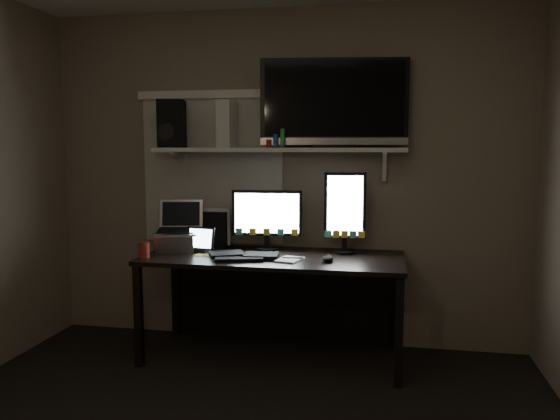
% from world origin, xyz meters
% --- Properties ---
extents(back_wall, '(3.60, 0.00, 3.60)m').
position_xyz_m(back_wall, '(0.00, 1.80, 1.25)').
color(back_wall, '#7B6C58').
rests_on(back_wall, floor).
extents(window_blinds, '(1.10, 0.02, 1.10)m').
position_xyz_m(window_blinds, '(-0.55, 1.79, 1.30)').
color(window_blinds, beige).
rests_on(window_blinds, back_wall).
extents(desk, '(1.80, 0.75, 0.73)m').
position_xyz_m(desk, '(0.00, 1.55, 0.55)').
color(desk, black).
rests_on(desk, floor).
extents(wall_shelf, '(1.80, 0.35, 0.03)m').
position_xyz_m(wall_shelf, '(0.00, 1.62, 1.46)').
color(wall_shelf, beige).
rests_on(wall_shelf, back_wall).
extents(monitor_landscape, '(0.52, 0.10, 0.45)m').
position_xyz_m(monitor_landscape, '(-0.09, 1.63, 0.96)').
color(monitor_landscape, black).
rests_on(monitor_landscape, desk).
extents(monitor_portrait, '(0.30, 0.07, 0.59)m').
position_xyz_m(monitor_portrait, '(0.48, 1.62, 1.02)').
color(monitor_portrait, black).
rests_on(monitor_portrait, desk).
extents(keyboard, '(0.52, 0.32, 0.03)m').
position_xyz_m(keyboard, '(-0.19, 1.34, 0.74)').
color(keyboard, black).
rests_on(keyboard, desk).
extents(mouse, '(0.08, 0.12, 0.04)m').
position_xyz_m(mouse, '(0.40, 1.31, 0.75)').
color(mouse, black).
rests_on(mouse, desk).
extents(notepad, '(0.19, 0.23, 0.01)m').
position_xyz_m(notepad, '(0.14, 1.29, 0.74)').
color(notepad, beige).
rests_on(notepad, desk).
extents(tablet, '(0.23, 0.13, 0.19)m').
position_xyz_m(tablet, '(-0.53, 1.44, 0.82)').
color(tablet, black).
rests_on(tablet, desk).
extents(file_sorter, '(0.24, 0.12, 0.29)m').
position_xyz_m(file_sorter, '(-0.51, 1.67, 0.88)').
color(file_sorter, black).
rests_on(file_sorter, desk).
extents(laptop, '(0.36, 0.32, 0.36)m').
position_xyz_m(laptop, '(-0.73, 1.48, 0.91)').
color(laptop, '#A9AAAE').
rests_on(laptop, desk).
extents(cup, '(0.09, 0.09, 0.11)m').
position_xyz_m(cup, '(-0.85, 1.19, 0.78)').
color(cup, maroon).
rests_on(cup, desk).
extents(sticky_notes, '(0.36, 0.28, 0.00)m').
position_xyz_m(sticky_notes, '(-0.41, 1.29, 0.73)').
color(sticky_notes, '#FFEB45').
rests_on(sticky_notes, desk).
extents(tv, '(1.05, 0.32, 0.62)m').
position_xyz_m(tv, '(0.39, 1.67, 1.79)').
color(tv, black).
rests_on(tv, wall_shelf).
extents(game_console, '(0.10, 0.28, 0.33)m').
position_xyz_m(game_console, '(-0.37, 1.61, 1.65)').
color(game_console, beige).
rests_on(game_console, wall_shelf).
extents(speaker, '(0.24, 0.27, 0.35)m').
position_xyz_m(speaker, '(-0.80, 1.61, 1.65)').
color(speaker, black).
rests_on(speaker, wall_shelf).
extents(bottles, '(0.20, 0.11, 0.12)m').
position_xyz_m(bottles, '(-0.01, 1.54, 1.54)').
color(bottles, '#A50F0C').
rests_on(bottles, wall_shelf).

